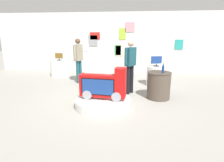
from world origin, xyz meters
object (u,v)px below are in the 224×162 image
object	(u,v)px
side_table_round	(159,85)
novelty_firetruck_tv	(104,86)
display_pedestal_left_rear	(156,76)
shopper_browsing_rear	(130,63)
tv_on_center_rear	(59,57)
shopper_browsing_near_truck	(78,57)
main_display_pedestal	(103,102)
bottle_on_side_table	(163,69)
tv_on_left_rear	(156,61)
display_pedestal_center_rear	(60,68)

from	to	relation	value
side_table_round	novelty_firetruck_tv	bearing A→B (deg)	-151.36
display_pedestal_left_rear	shopper_browsing_rear	bearing A→B (deg)	-130.83
novelty_firetruck_tv	tv_on_center_rear	bearing A→B (deg)	126.89
shopper_browsing_near_truck	shopper_browsing_rear	xyz separation A→B (m)	(2.08, -1.19, -0.01)
main_display_pedestal	bottle_on_side_table	xyz separation A→B (m)	(1.68, 0.78, 0.83)
novelty_firetruck_tv	side_table_round	bearing A→B (deg)	28.64
tv_on_left_rear	side_table_round	size ratio (longest dim) A/B	0.55
main_display_pedestal	tv_on_center_rear	distance (m)	4.47
side_table_round	bottle_on_side_table	size ratio (longest dim) A/B	2.96
display_pedestal_left_rear	tv_on_center_rear	bearing A→B (deg)	164.97
main_display_pedestal	tv_on_left_rear	bearing A→B (deg)	54.70
novelty_firetruck_tv	display_pedestal_left_rear	bearing A→B (deg)	55.20
side_table_round	shopper_browsing_rear	xyz separation A→B (m)	(-0.88, 0.40, 0.61)
novelty_firetruck_tv	shopper_browsing_near_truck	distance (m)	2.86
main_display_pedestal	tv_on_center_rear	world-z (taller)	tv_on_center_rear
novelty_firetruck_tv	tv_on_left_rear	size ratio (longest dim) A/B	2.78
tv_on_center_rear	side_table_round	distance (m)	5.02
display_pedestal_left_rear	shopper_browsing_rear	world-z (taller)	shopper_browsing_rear
bottle_on_side_table	shopper_browsing_near_truck	xyz separation A→B (m)	(-3.05, 1.66, 0.10)
display_pedestal_left_rear	shopper_browsing_near_truck	size ratio (longest dim) A/B	0.42
display_pedestal_center_rear	side_table_round	xyz separation A→B (m)	(4.22, -2.68, 0.05)
main_display_pedestal	tv_on_left_rear	xyz separation A→B (m)	(1.68, 2.37, 0.85)
display_pedestal_left_rear	tv_on_left_rear	size ratio (longest dim) A/B	1.65
bottle_on_side_table	tv_on_center_rear	bearing A→B (deg)	147.45
display_pedestal_center_rear	side_table_round	bearing A→B (deg)	-32.46
shopper_browsing_near_truck	main_display_pedestal	bearing A→B (deg)	-60.59
tv_on_center_rear	main_display_pedestal	bearing A→B (deg)	-53.28
display_pedestal_left_rear	bottle_on_side_table	xyz separation A→B (m)	(0.00, -1.59, 0.56)
bottle_on_side_table	shopper_browsing_near_truck	world-z (taller)	shopper_browsing_near_truck
novelty_firetruck_tv	bottle_on_side_table	world-z (taller)	bottle_on_side_table
main_display_pedestal	shopper_browsing_rear	size ratio (longest dim) A/B	0.87
side_table_round	shopper_browsing_rear	bearing A→B (deg)	155.56
novelty_firetruck_tv	tv_on_center_rear	distance (m)	4.43
main_display_pedestal	display_pedestal_left_rear	xyz separation A→B (m)	(1.68, 2.37, 0.26)
tv_on_center_rear	display_pedestal_center_rear	bearing A→B (deg)	96.50
display_pedestal_left_rear	tv_on_center_rear	xyz separation A→B (m)	(-4.31, 1.16, 0.55)
side_table_round	bottle_on_side_table	distance (m)	0.53
side_table_round	tv_on_left_rear	bearing A→B (deg)	86.72
shopper_browsing_near_truck	tv_on_left_rear	bearing A→B (deg)	-1.40
display_pedestal_center_rear	bottle_on_side_table	bearing A→B (deg)	-32.58
tv_on_left_rear	side_table_round	bearing A→B (deg)	-93.28
tv_on_left_rear	bottle_on_side_table	bearing A→B (deg)	-89.95
main_display_pedestal	shopper_browsing_near_truck	bearing A→B (deg)	119.41
side_table_round	shopper_browsing_near_truck	world-z (taller)	shopper_browsing_near_truck
main_display_pedestal	display_pedestal_left_rear	world-z (taller)	display_pedestal_left_rear
shopper_browsing_rear	shopper_browsing_near_truck	bearing A→B (deg)	150.16
shopper_browsing_rear	side_table_round	bearing A→B (deg)	-24.44
novelty_firetruck_tv	tv_on_left_rear	world-z (taller)	tv_on_left_rear
tv_on_left_rear	tv_on_center_rear	size ratio (longest dim) A/B	1.09
main_display_pedestal	shopper_browsing_near_truck	world-z (taller)	shopper_browsing_near_truck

